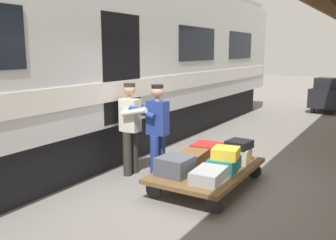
% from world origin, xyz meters
% --- Properties ---
extents(ground_plane, '(60.00, 60.00, 0.00)m').
position_xyz_m(ground_plane, '(0.00, 0.00, 0.00)').
color(ground_plane, slate).
extents(train_car, '(3.02, 17.71, 4.00)m').
position_xyz_m(train_car, '(3.50, -0.00, 2.06)').
color(train_car, silver).
rests_on(train_car, ground_plane).
extents(luggage_cart, '(1.31, 2.15, 0.34)m').
position_xyz_m(luggage_cart, '(0.19, 0.06, 0.29)').
color(luggage_cart, brown).
rests_on(luggage_cart, ground_plane).
extents(suitcase_red_plastic, '(0.54, 0.54, 0.25)m').
position_xyz_m(suitcase_red_plastic, '(0.48, -0.54, 0.47)').
color(suitcase_red_plastic, '#AD231E').
rests_on(suitcase_red_plastic, luggage_cart).
extents(suitcase_slate_roller, '(0.52, 0.51, 0.29)m').
position_xyz_m(suitcase_slate_roller, '(0.48, 0.65, 0.49)').
color(suitcase_slate_roller, '#4C515B').
rests_on(suitcase_slate_roller, luggage_cart).
extents(suitcase_brown_leather, '(0.45, 0.66, 0.23)m').
position_xyz_m(suitcase_brown_leather, '(0.48, 0.06, 0.46)').
color(suitcase_brown_leather, brown).
rests_on(suitcase_brown_leather, luggage_cart).
extents(suitcase_teal_softside, '(0.46, 0.59, 0.23)m').
position_xyz_m(suitcase_teal_softside, '(-0.11, 0.06, 0.46)').
color(suitcase_teal_softside, '#1E666B').
rests_on(suitcase_teal_softside, luggage_cart).
extents(suitcase_gray_aluminum, '(0.47, 0.65, 0.19)m').
position_xyz_m(suitcase_gray_aluminum, '(-0.11, 0.65, 0.44)').
color(suitcase_gray_aluminum, '#9EA0A5').
rests_on(suitcase_gray_aluminum, luggage_cart).
extents(suitcase_cream_canvas, '(0.49, 0.54, 0.25)m').
position_xyz_m(suitcase_cream_canvas, '(-0.11, -0.54, 0.47)').
color(suitcase_cream_canvas, beige).
rests_on(suitcase_cream_canvas, luggage_cart).
extents(suitcase_black_hardshell, '(0.42, 0.44, 0.14)m').
position_xyz_m(suitcase_black_hardshell, '(-0.14, -0.53, 0.66)').
color(suitcase_black_hardshell, black).
rests_on(suitcase_black_hardshell, suitcase_cream_canvas).
extents(suitcase_yellow_case, '(0.46, 0.46, 0.18)m').
position_xyz_m(suitcase_yellow_case, '(-0.14, 0.09, 0.66)').
color(suitcase_yellow_case, gold).
rests_on(suitcase_yellow_case, suitcase_teal_softside).
extents(porter_in_overalls, '(0.67, 0.42, 1.70)m').
position_xyz_m(porter_in_overalls, '(1.15, 0.14, 0.93)').
color(porter_in_overalls, navy).
rests_on(porter_in_overalls, ground_plane).
extents(porter_by_door, '(0.67, 0.43, 1.70)m').
position_xyz_m(porter_by_door, '(1.69, 0.17, 0.93)').
color(porter_by_door, '#332D28').
rests_on(porter_by_door, ground_plane).
extents(baggage_tug, '(1.29, 1.81, 1.30)m').
position_xyz_m(baggage_tug, '(-0.36, -9.45, 0.63)').
color(baggage_tug, black).
rests_on(baggage_tug, ground_plane).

